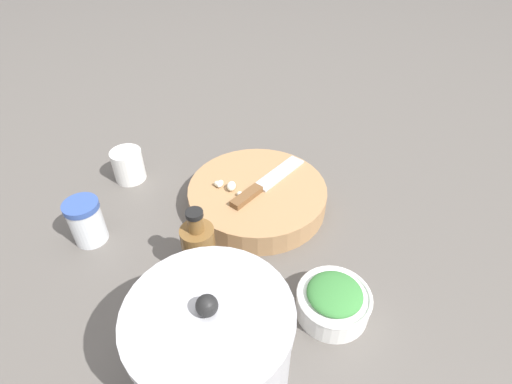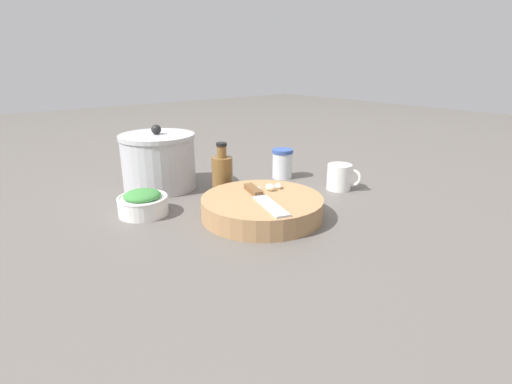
{
  "view_description": "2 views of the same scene",
  "coord_description": "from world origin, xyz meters",
  "px_view_note": "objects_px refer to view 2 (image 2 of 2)",
  "views": [
    {
      "loc": [
        -0.25,
        0.55,
        0.58
      ],
      "look_at": [
        -0.0,
        -0.04,
        0.05
      ],
      "focal_mm": 28.0,
      "sensor_mm": 36.0,
      "label": 1
    },
    {
      "loc": [
        -0.58,
        -0.75,
        0.37
      ],
      "look_at": [
        0.03,
        0.0,
        0.04
      ],
      "focal_mm": 28.0,
      "sensor_mm": 36.0,
      "label": 2
    }
  ],
  "objects_px": {
    "cutting_board": "(263,207)",
    "coffee_mug": "(340,177)",
    "stock_pot": "(159,161)",
    "oil_bottle": "(222,174)",
    "chef_knife": "(262,198)",
    "spice_jar": "(282,163)",
    "herb_bowl": "(143,203)",
    "garlic_cloves": "(272,187)"
  },
  "relations": [
    {
      "from": "chef_knife",
      "to": "oil_bottle",
      "type": "xyz_separation_m",
      "value": [
        0.04,
        0.22,
        0.0
      ]
    },
    {
      "from": "coffee_mug",
      "to": "oil_bottle",
      "type": "distance_m",
      "value": 0.34
    },
    {
      "from": "coffee_mug",
      "to": "chef_knife",
      "type": "bearing_deg",
      "value": -174.07
    },
    {
      "from": "cutting_board",
      "to": "coffee_mug",
      "type": "distance_m",
      "value": 0.31
    },
    {
      "from": "garlic_cloves",
      "to": "coffee_mug",
      "type": "bearing_deg",
      "value": -1.35
    },
    {
      "from": "garlic_cloves",
      "to": "herb_bowl",
      "type": "height_order",
      "value": "garlic_cloves"
    },
    {
      "from": "cutting_board",
      "to": "garlic_cloves",
      "type": "distance_m",
      "value": 0.07
    },
    {
      "from": "oil_bottle",
      "to": "cutting_board",
      "type": "bearing_deg",
      "value": -96.36
    },
    {
      "from": "spice_jar",
      "to": "stock_pot",
      "type": "xyz_separation_m",
      "value": [
        -0.35,
        0.15,
        0.03
      ]
    },
    {
      "from": "herb_bowl",
      "to": "stock_pot",
      "type": "height_order",
      "value": "stock_pot"
    },
    {
      "from": "spice_jar",
      "to": "coffee_mug",
      "type": "relative_size",
      "value": 1.0
    },
    {
      "from": "stock_pot",
      "to": "chef_knife",
      "type": "bearing_deg",
      "value": -78.77
    },
    {
      "from": "cutting_board",
      "to": "spice_jar",
      "type": "distance_m",
      "value": 0.34
    },
    {
      "from": "chef_knife",
      "to": "oil_bottle",
      "type": "distance_m",
      "value": 0.22
    },
    {
      "from": "chef_knife",
      "to": "garlic_cloves",
      "type": "bearing_deg",
      "value": -130.88
    },
    {
      "from": "cutting_board",
      "to": "stock_pot",
      "type": "bearing_deg",
      "value": 103.6
    },
    {
      "from": "cutting_board",
      "to": "chef_knife",
      "type": "xyz_separation_m",
      "value": [
        -0.01,
        -0.01,
        0.03
      ]
    },
    {
      "from": "chef_knife",
      "to": "herb_bowl",
      "type": "distance_m",
      "value": 0.3
    },
    {
      "from": "spice_jar",
      "to": "oil_bottle",
      "type": "relative_size",
      "value": 0.63
    },
    {
      "from": "garlic_cloves",
      "to": "stock_pot",
      "type": "distance_m",
      "value": 0.37
    },
    {
      "from": "cutting_board",
      "to": "oil_bottle",
      "type": "distance_m",
      "value": 0.21
    },
    {
      "from": "spice_jar",
      "to": "stock_pot",
      "type": "distance_m",
      "value": 0.39
    },
    {
      "from": "herb_bowl",
      "to": "oil_bottle",
      "type": "bearing_deg",
      "value": 1.63
    },
    {
      "from": "cutting_board",
      "to": "coffee_mug",
      "type": "bearing_deg",
      "value": 4.12
    },
    {
      "from": "oil_bottle",
      "to": "stock_pot",
      "type": "xyz_separation_m",
      "value": [
        -0.11,
        0.16,
        0.02
      ]
    },
    {
      "from": "garlic_cloves",
      "to": "chef_knife",
      "type": "bearing_deg",
      "value": -148.62
    },
    {
      "from": "coffee_mug",
      "to": "stock_pot",
      "type": "relative_size",
      "value": 0.43
    },
    {
      "from": "garlic_cloves",
      "to": "spice_jar",
      "type": "distance_m",
      "value": 0.29
    },
    {
      "from": "spice_jar",
      "to": "oil_bottle",
      "type": "distance_m",
      "value": 0.24
    },
    {
      "from": "garlic_cloves",
      "to": "coffee_mug",
      "type": "height_order",
      "value": "coffee_mug"
    },
    {
      "from": "stock_pot",
      "to": "cutting_board",
      "type": "bearing_deg",
      "value": -76.4
    },
    {
      "from": "chef_knife",
      "to": "coffee_mug",
      "type": "bearing_deg",
      "value": -156.33
    },
    {
      "from": "herb_bowl",
      "to": "coffee_mug",
      "type": "bearing_deg",
      "value": -18.4
    },
    {
      "from": "spice_jar",
      "to": "coffee_mug",
      "type": "distance_m",
      "value": 0.2
    },
    {
      "from": "chef_knife",
      "to": "spice_jar",
      "type": "xyz_separation_m",
      "value": [
        0.28,
        0.23,
        -0.01
      ]
    },
    {
      "from": "garlic_cloves",
      "to": "stock_pot",
      "type": "height_order",
      "value": "stock_pot"
    },
    {
      "from": "garlic_cloves",
      "to": "oil_bottle",
      "type": "xyz_separation_m",
      "value": [
        -0.03,
        0.18,
        0.0
      ]
    },
    {
      "from": "herb_bowl",
      "to": "spice_jar",
      "type": "bearing_deg",
      "value": 2.23
    },
    {
      "from": "coffee_mug",
      "to": "garlic_cloves",
      "type": "bearing_deg",
      "value": 178.65
    },
    {
      "from": "herb_bowl",
      "to": "cutting_board",
      "type": "bearing_deg",
      "value": -42.3
    },
    {
      "from": "herb_bowl",
      "to": "spice_jar",
      "type": "relative_size",
      "value": 1.32
    },
    {
      "from": "herb_bowl",
      "to": "coffee_mug",
      "type": "height_order",
      "value": "coffee_mug"
    }
  ]
}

